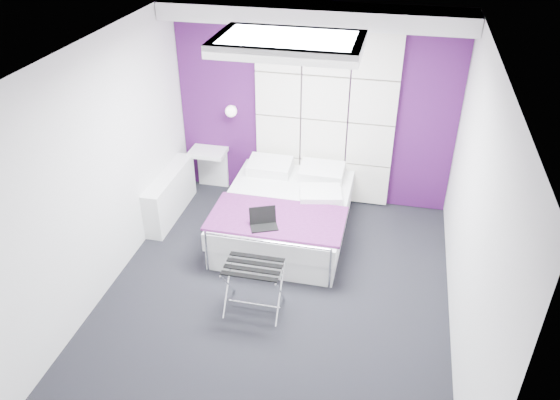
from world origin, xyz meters
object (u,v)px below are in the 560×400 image
Objects in this scene: wall_lamp at (232,110)px; nightstand at (208,152)px; bed at (285,214)px; luggage_rack at (254,288)px; laptop at (265,221)px; radiator at (170,195)px.

nightstand is (-0.36, -0.04, -0.62)m from wall_lamp.
luggage_rack is (-0.02, -1.41, 0.01)m from bed.
nightstand is at bearing 105.32° from laptop.
nightstand is at bearing -173.59° from wall_lamp.
bed is at bearing 88.86° from luggage_rack.
bed is at bearing -32.77° from nightstand.
radiator is 2.46× the size of nightstand.
radiator is 1.64m from laptop.
wall_lamp is 0.31× the size of nightstand.
nightstand is at bearing 68.48° from radiator.
nightstand reaches higher than radiator.
laptop is at bearing -61.57° from wall_lamp.
radiator is at bearing -111.52° from nightstand.
laptop reaches higher than bed.
laptop reaches higher than luggage_rack.
nightstand is 2.55m from luggage_rack.
radiator is at bearing -130.10° from wall_lamp.
bed is at bearing -43.32° from wall_lamp.
bed is 3.26× the size of luggage_rack.
radiator is 4.06× the size of laptop.
laptop is at bearing -98.65° from bed.
luggage_rack is 1.92× the size of laptop.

